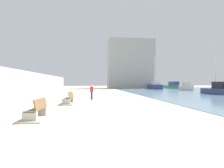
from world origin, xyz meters
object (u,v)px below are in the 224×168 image
(person_walking, at_px, (92,91))
(boat_far_left, at_px, (186,87))
(boat_nearest, at_px, (218,89))
(boat_outer, at_px, (172,86))
(boat_mid_bay, at_px, (155,86))
(bench_near, at_px, (36,114))
(bench_far, at_px, (68,101))

(person_walking, bearing_deg, boat_far_left, 44.39)
(boat_nearest, height_order, boat_outer, boat_nearest)
(boat_mid_bay, bearing_deg, person_walking, -120.36)
(boat_far_left, bearing_deg, boat_outer, 79.46)
(bench_near, height_order, boat_outer, boat_outer)
(person_walking, distance_m, boat_outer, 37.73)
(bench_far, xyz_separation_m, boat_nearest, (19.25, 9.67, 0.46))
(bench_near, distance_m, boat_far_left, 36.94)
(person_walking, relative_size, boat_nearest, 0.24)
(person_walking, height_order, boat_nearest, boat_nearest)
(boat_nearest, bearing_deg, boat_mid_bay, 94.25)
(bench_near, distance_m, boat_outer, 47.82)
(boat_nearest, relative_size, boat_outer, 0.91)
(boat_outer, bearing_deg, boat_mid_bay, -146.95)
(person_walking, bearing_deg, boat_nearest, 18.61)
(boat_far_left, bearing_deg, bench_near, -127.33)
(person_walking, distance_m, boat_far_left, 27.41)
(bench_far, distance_m, boat_far_left, 31.48)
(boat_outer, bearing_deg, boat_nearest, -100.01)
(bench_near, bearing_deg, boat_mid_bay, 63.40)
(person_walking, bearing_deg, boat_mid_bay, 59.64)
(boat_far_left, bearing_deg, bench_far, -133.05)
(person_walking, xyz_separation_m, boat_nearest, (17.34, 5.84, -0.18))
(boat_far_left, bearing_deg, person_walking, -135.61)
(boat_outer, bearing_deg, bench_far, -124.32)
(boat_far_left, xyz_separation_m, boat_outer, (2.17, 11.65, -0.01))
(bench_far, bearing_deg, bench_near, -98.14)
(bench_far, height_order, boat_outer, boat_outer)
(boat_nearest, bearing_deg, bench_near, -141.50)
(boat_outer, bearing_deg, boat_far_left, -100.54)
(bench_far, relative_size, boat_far_left, 0.38)
(bench_near, height_order, boat_nearest, boat_nearest)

